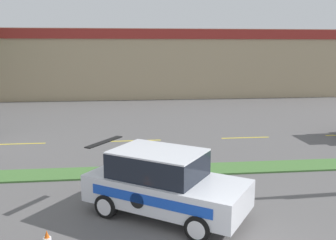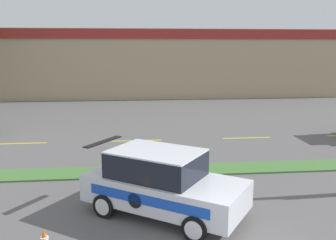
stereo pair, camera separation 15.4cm
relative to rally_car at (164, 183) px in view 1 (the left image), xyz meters
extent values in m
cube|color=#477538|center=(1.35, 3.48, -0.85)|extent=(120.00, 1.26, 0.06)
cube|color=yellow|center=(-5.93, 8.10, -0.88)|extent=(2.40, 0.14, 0.01)
cube|color=yellow|center=(-0.53, 8.10, -0.88)|extent=(2.40, 0.14, 0.01)
cube|color=yellow|center=(4.87, 8.10, -0.88)|extent=(2.40, 0.14, 0.01)
cube|color=silver|center=(0.07, -0.04, -0.20)|extent=(4.52, 3.93, 0.72)
cube|color=black|center=(-0.14, 0.10, 0.49)|extent=(2.84, 2.67, 0.66)
cube|color=silver|center=(-0.14, 0.10, 0.83)|extent=(2.84, 2.67, 0.04)
cube|color=black|center=(-1.58, 1.10, 0.87)|extent=(1.01, 1.34, 0.03)
cube|color=blue|center=(-0.47, -0.82, -0.13)|extent=(2.77, 1.92, 0.25)
cylinder|color=black|center=(-0.73, -0.64, -0.20)|extent=(0.33, 0.23, 0.40)
cylinder|color=black|center=(0.63, -1.52, -0.57)|extent=(0.63, 0.52, 0.63)
cylinder|color=silver|center=(0.57, -1.61, -0.57)|extent=(0.37, 0.26, 0.44)
cylinder|color=black|center=(1.65, -0.05, -0.57)|extent=(0.63, 0.52, 0.63)
cylinder|color=silver|center=(1.71, 0.04, -0.57)|extent=(0.37, 0.26, 0.44)
cylinder|color=black|center=(-1.52, -0.04, -0.57)|extent=(0.63, 0.52, 0.63)
cylinder|color=silver|center=(-1.58, -0.12, -0.57)|extent=(0.37, 0.26, 0.44)
cylinder|color=black|center=(-0.50, 1.43, -0.57)|extent=(0.63, 0.52, 0.63)
cylinder|color=silver|center=(-0.44, 1.52, -0.57)|extent=(0.37, 0.26, 0.44)
cylinder|color=white|center=(-2.71, -1.63, -0.56)|extent=(0.18, 0.18, 0.06)
cube|color=tan|center=(3.46, 28.21, 2.08)|extent=(37.54, 12.00, 5.93)
cube|color=maroon|center=(3.46, 22.16, 4.60)|extent=(35.67, 0.10, 0.80)
camera|label=1|loc=(-0.94, -9.32, 3.50)|focal=40.00mm
camera|label=2|loc=(-0.78, -9.33, 3.50)|focal=40.00mm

